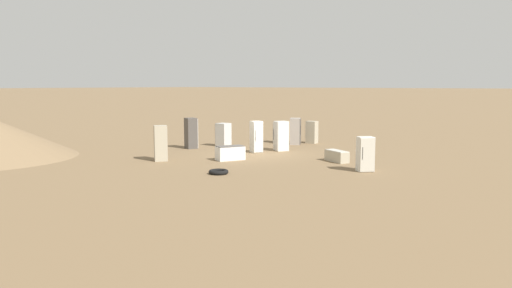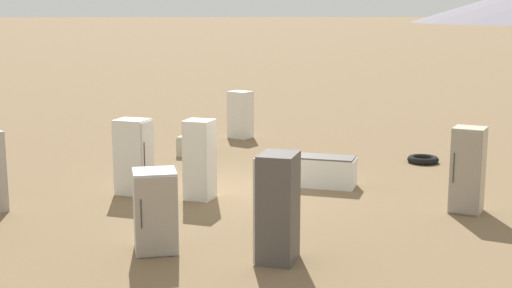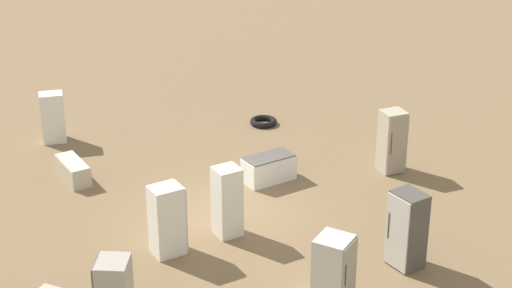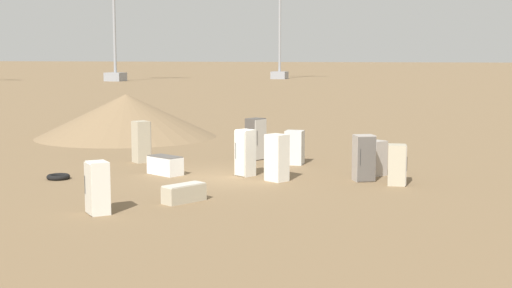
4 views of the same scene
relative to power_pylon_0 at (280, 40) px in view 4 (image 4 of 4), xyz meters
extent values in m
plane|color=brown|center=(-29.78, 116.56, -7.93)|extent=(1000.00, 1000.00, 0.00)
cone|color=#7F6647|center=(-19.53, 104.98, -6.65)|extent=(10.69, 10.69, 2.55)
cube|color=gray|center=(0.00, 0.00, -7.16)|extent=(3.06, 3.06, 1.53)
cylinder|color=gray|center=(0.00, 0.00, 5.59)|extent=(0.51, 0.51, 23.97)
cube|color=gray|center=(26.27, 21.60, -7.11)|extent=(3.25, 3.25, 1.63)
cylinder|color=gray|center=(26.27, 21.60, 6.44)|extent=(0.54, 0.54, 25.48)
cube|color=#4C4742|center=(-29.60, 111.52, -6.96)|extent=(0.90, 0.98, 1.93)
cube|color=#BCB7AD|center=(-29.90, 111.66, -6.96)|extent=(0.36, 0.70, 1.85)
cylinder|color=#2D2D2D|center=(-29.81, 111.92, -6.87)|extent=(0.02, 0.02, 0.67)
cube|color=white|center=(-27.35, 116.63, -7.57)|extent=(1.65, 1.32, 0.72)
cube|color=#56514C|center=(-27.35, 116.63, -7.19)|extent=(1.58, 1.26, 0.04)
cube|color=#B2A88E|center=(-36.60, 116.22, -7.17)|extent=(0.72, 0.76, 1.52)
cube|color=gray|center=(-36.94, 116.18, -7.17)|extent=(0.12, 0.66, 1.46)
cylinder|color=#2D2D2D|center=(-36.99, 116.41, -7.09)|extent=(0.02, 0.02, 0.53)
cube|color=#B2A88E|center=(-30.24, 121.49, -7.65)|extent=(1.19, 1.59, 0.56)
cube|color=beige|center=(-30.24, 121.49, -7.35)|extent=(1.14, 1.52, 0.04)
cube|color=silver|center=(-30.57, 115.96, -6.99)|extent=(0.83, 0.81, 1.87)
cube|color=silver|center=(-30.42, 116.24, -6.99)|extent=(0.54, 0.32, 1.79)
cylinder|color=#2D2D2D|center=(-30.22, 116.16, -6.90)|extent=(0.02, 0.02, 0.65)
cube|color=silver|center=(-32.10, 116.73, -7.02)|extent=(0.95, 0.90, 1.81)
cube|color=#BCB7AD|center=(-31.76, 116.54, -7.02)|extent=(0.32, 0.55, 1.74)
cylinder|color=#2D2D2D|center=(-31.83, 116.34, -6.93)|extent=(0.02, 0.02, 0.63)
cube|color=#A89E93|center=(-35.55, 114.27, -7.22)|extent=(0.96, 0.95, 1.41)
cube|color=#BCB7AD|center=(-35.24, 114.05, -7.22)|extent=(0.40, 0.55, 1.36)
cylinder|color=#2D2D2D|center=(-35.35, 113.85, -7.15)|extent=(0.02, 0.02, 0.49)
cube|color=silver|center=(-28.44, 123.91, -7.12)|extent=(0.92, 0.91, 1.62)
cube|color=beige|center=(-28.23, 124.12, -7.12)|extent=(0.52, 0.52, 1.55)
cylinder|color=#2D2D2D|center=(-28.03, 123.97, -7.04)|extent=(0.02, 0.02, 0.57)
cube|color=#A89E93|center=(-35.29, 115.70, -7.04)|extent=(0.96, 0.92, 1.78)
cube|color=#56514C|center=(-35.45, 116.00, -7.04)|extent=(0.66, 0.37, 1.71)
cylinder|color=#2D2D2D|center=(-35.23, 116.15, -6.95)|extent=(0.02, 0.02, 0.62)
cube|color=silver|center=(-31.71, 112.42, -7.17)|extent=(0.80, 0.77, 1.51)
cube|color=gray|center=(-31.69, 112.03, -7.17)|extent=(0.74, 0.06, 1.45)
cylinder|color=#2D2D2D|center=(-31.96, 111.99, -7.10)|extent=(0.02, 0.02, 0.53)
cube|color=#B2A88E|center=(-24.91, 113.89, -6.99)|extent=(0.91, 0.90, 1.88)
cube|color=gray|center=(-25.12, 113.62, -6.99)|extent=(0.53, 0.41, 1.80)
cylinder|color=#2D2D2D|center=(-25.32, 113.73, -6.90)|extent=(0.02, 0.02, 0.66)
torus|color=black|center=(-23.81, 118.90, -7.83)|extent=(0.90, 0.90, 0.19)
camera|label=1|loc=(-7.04, 133.62, -3.89)|focal=35.00mm
camera|label=2|loc=(-32.00, 99.76, -3.59)|focal=50.00mm
camera|label=3|loc=(-46.55, 105.50, 3.10)|focal=60.00mm
camera|label=4|loc=(-39.39, 142.87, -3.12)|focal=50.00mm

